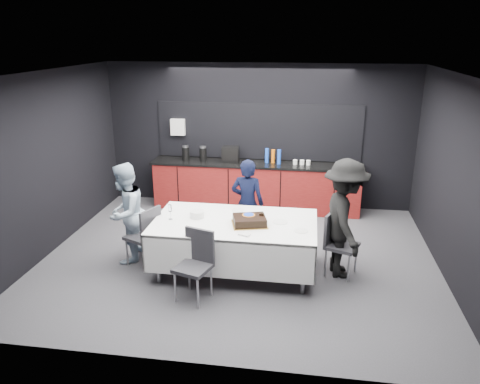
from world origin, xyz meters
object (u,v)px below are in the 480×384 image
Objects in this scene: plate_stack at (197,214)px; chair_near at (196,260)px; person_right at (344,219)px; chair_left at (146,233)px; champagne_flute at (170,209)px; chair_right at (337,239)px; cake_assembly at (250,220)px; party_table at (235,230)px; person_center at (247,203)px; person_left at (125,213)px.

chair_near reaches higher than plate_stack.
chair_left is at bearing 83.49° from person_right.
plate_stack is 0.92× the size of champagne_flute.
chair_right is at bearing 2.19° from plate_stack.
cake_assembly is 1.33m from person_right.
party_table is at bearing -174.69° from chair_right.
cake_assembly is 2.51× the size of champagne_flute.
champagne_flute is at bearing 84.58° from person_right.
cake_assembly is 0.61× the size of chair_near.
person_right is at bearing -7.46° from chair_right.
chair_right is (2.78, 0.18, 0.00)m from chair_left.
chair_left is at bearing -172.12° from plate_stack.
cake_assembly is 1.16m from champagne_flute.
champagne_flute is 0.15× the size of person_center.
chair_near is at bearing -116.27° from party_table.
person_left reaches higher than person_center.
person_left reaches higher than party_table.
plate_stack is at bearing 174.12° from party_table.
chair_right is 0.33m from person_right.
chair_near is at bearing -52.86° from champagne_flute.
cake_assembly is at bearing -1.76° from chair_left.
chair_left is at bearing -176.25° from chair_right.
chair_right is at bearing 5.31° from party_table.
chair_near is at bearing -131.62° from cake_assembly.
plate_stack is at bearing 169.07° from cake_assembly.
person_right is at bearing 25.24° from chair_near.
party_table is 2.51× the size of chair_right.
party_table is 0.60m from plate_stack.
champagne_flute is 2.47m from person_right.
party_table is 0.32m from cake_assembly.
plate_stack is 0.22× the size of chair_right.
chair_near is 0.63× the size of person_center.
plate_stack is 0.22× the size of chair_near.
cake_assembly is at bearing 48.38° from chair_near.
person_center is 1.91m from person_left.
person_left is (-1.74, -0.77, 0.03)m from person_center.
champagne_flute is 0.80m from person_left.
person_left is at bearing -179.46° from chair_right.
champagne_flute is 0.57m from chair_left.
person_center is at bearing 120.00° from person_left.
cake_assembly is (0.23, -0.09, 0.20)m from party_table.
chair_left reaches higher than plate_stack.
plate_stack is 1.04m from person_center.
person_center is (-0.16, 0.97, -0.11)m from cake_assembly.
person_left is at bearing 30.26° from person_center.
person_right reaches higher than chair_left.
plate_stack is (-0.79, 0.15, -0.01)m from cake_assembly.
chair_near is at bearing 61.68° from person_left.
chair_right is 1.00× the size of chair_near.
person_center is (1.39, 0.92, 0.20)m from chair_left.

